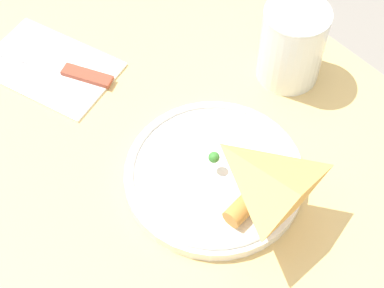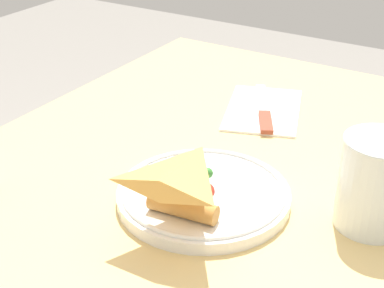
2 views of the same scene
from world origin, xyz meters
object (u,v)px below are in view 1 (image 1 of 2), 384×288
Objects in this scene: napkin_folded at (50,67)px; butter_knife at (56,67)px; dining_table at (174,231)px; plate_pizza at (216,174)px; milk_glass at (292,47)px.

butter_knife is at bearing -151.32° from napkin_folded.
plate_pizza is at bearing -125.91° from dining_table.
napkin_folded is at bearing 47.53° from milk_glass.
milk_glass is (0.03, -0.24, 0.19)m from dining_table.
butter_knife is at bearing 48.09° from milk_glass.
milk_glass is at bearing -82.15° from dining_table.
butter_knife is (0.22, 0.24, -0.05)m from milk_glass.
plate_pizza is (-0.03, -0.05, 0.15)m from dining_table.
butter_knife reaches higher than napkin_folded.
napkin_folded reaches higher than dining_table.
dining_table is at bearing -178.24° from napkin_folded.
plate_pizza reaches higher than napkin_folded.
milk_glass reaches higher than dining_table.
plate_pizza is at bearing 108.66° from milk_glass.
dining_table is 0.31m from milk_glass.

